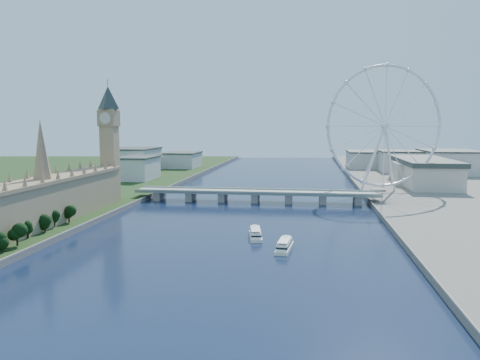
# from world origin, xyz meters

# --- Properties ---
(parliament_range) EXTENTS (24.00, 200.00, 70.00)m
(parliament_range) POSITION_xyz_m (-128.00, 170.00, 18.48)
(parliament_range) COLOR tan
(parliament_range) RESTS_ON ground
(big_ben) EXTENTS (20.02, 20.02, 110.00)m
(big_ben) POSITION_xyz_m (-128.00, 278.00, 66.57)
(big_ben) COLOR tan
(big_ben) RESTS_ON ground
(westminster_bridge) EXTENTS (220.00, 22.00, 9.50)m
(westminster_bridge) POSITION_xyz_m (0.00, 300.00, 6.63)
(westminster_bridge) COLOR gray
(westminster_bridge) RESTS_ON ground
(london_eye) EXTENTS (113.60, 39.12, 124.30)m
(london_eye) POSITION_xyz_m (119.98, 355.08, 67.52)
(london_eye) COLOR silver
(london_eye) RESTS_ON ground
(county_hall) EXTENTS (54.00, 144.00, 35.00)m
(county_hall) POSITION_xyz_m (175.00, 430.00, 0.00)
(county_hall) COLOR beige
(county_hall) RESTS_ON ground
(city_skyline) EXTENTS (505.00, 280.00, 32.00)m
(city_skyline) POSITION_xyz_m (39.22, 560.08, 16.96)
(city_skyline) COLOR beige
(city_skyline) RESTS_ON ground
(tour_boat_near) EXTENTS (11.92, 29.87, 6.42)m
(tour_boat_near) POSITION_xyz_m (15.04, 163.15, 0.00)
(tour_boat_near) COLOR white
(tour_boat_near) RESTS_ON ground
(tour_boat_far) EXTENTS (10.23, 29.29, 6.33)m
(tour_boat_far) POSITION_xyz_m (33.94, 137.80, 0.00)
(tour_boat_far) COLOR white
(tour_boat_far) RESTS_ON ground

